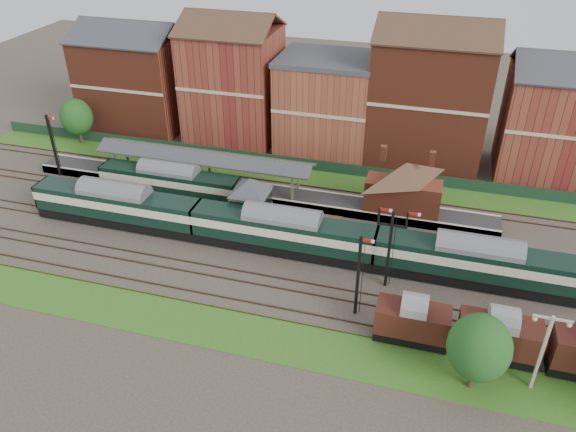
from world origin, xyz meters
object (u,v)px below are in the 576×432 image
(semaphore_bracket, at_px, (390,244))
(goods_van_a, at_px, (412,321))
(dmu_train, at_px, (282,231))
(platform_railcar, at_px, (170,182))
(signal_box, at_px, (251,202))

(semaphore_bracket, relative_size, goods_van_a, 1.40)
(dmu_train, height_order, platform_railcar, dmu_train)
(dmu_train, relative_size, platform_railcar, 3.31)
(platform_railcar, xyz_separation_m, goods_van_a, (28.83, -15.50, -0.22))
(semaphore_bracket, relative_size, dmu_train, 0.15)
(signal_box, bearing_deg, goods_van_a, -34.44)
(signal_box, relative_size, platform_railcar, 0.36)
(semaphore_bracket, bearing_deg, dmu_train, 166.79)
(platform_railcar, distance_m, goods_van_a, 32.73)
(semaphore_bracket, bearing_deg, platform_railcar, 160.91)
(platform_railcar, height_order, goods_van_a, platform_railcar)
(goods_van_a, bearing_deg, signal_box, 145.56)
(signal_box, relative_size, dmu_train, 0.11)
(signal_box, relative_size, semaphore_bracket, 0.73)
(semaphore_bracket, height_order, platform_railcar, semaphore_bracket)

